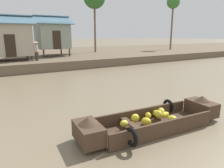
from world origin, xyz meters
TOP-DOWN VIEW (x-y plane):
  - ground_plane at (0.00, 10.00)m, footprint 300.00×300.00m
  - riverbank_strip at (0.00, 27.95)m, footprint 160.00×20.00m
  - banana_boat at (-0.73, 5.86)m, footprint 5.04×1.77m
  - stilt_house_left at (-3.32, 21.38)m, footprint 4.32×3.18m
  - stilt_house_mid_left at (1.06, 23.55)m, footprint 3.73×3.74m
  - palm_tree_mid at (19.30, 24.22)m, footprint 1.89×1.89m
  - vendor_person at (-1.34, 20.08)m, footprint 0.44×0.44m

SIDE VIEW (x-z plane):
  - ground_plane at x=0.00m, z-range 0.00..0.00m
  - banana_boat at x=-0.73m, z-range -0.12..0.70m
  - riverbank_strip at x=0.00m, z-range 0.00..0.78m
  - vendor_person at x=-1.34m, z-range 0.87..2.53m
  - stilt_house_left at x=-3.32m, z-range 0.73..4.59m
  - stilt_house_mid_left at x=1.06m, z-range 0.87..5.00m
  - palm_tree_mid at x=19.30m, z-range 3.56..11.40m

